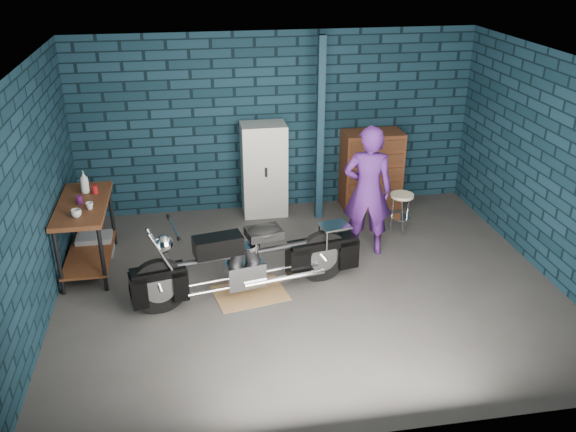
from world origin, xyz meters
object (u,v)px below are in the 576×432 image
object	(u,v)px
motorcycle	(249,255)
person	(368,191)
storage_bin	(95,245)
shop_stool	(401,214)
locker	(264,170)
workbench	(87,236)
tool_chest	(371,170)

from	to	relation	value
motorcycle	person	size ratio (longest dim) A/B	1.34
storage_bin	shop_stool	distance (m)	4.25
locker	workbench	bearing A→B (deg)	-151.82
workbench	tool_chest	distance (m)	4.33
person	storage_bin	size ratio (longest dim) A/B	3.87
person	locker	xyz separation A→B (m)	(-1.17, 1.47, -0.18)
storage_bin	shop_stool	size ratio (longest dim) A/B	0.76
locker	tool_chest	xyz separation A→B (m)	(1.68, 0.00, -0.11)
person	motorcycle	bearing A→B (deg)	40.07
storage_bin	tool_chest	bearing A→B (deg)	13.13
workbench	locker	bearing A→B (deg)	28.18
workbench	person	world-z (taller)	person
motorcycle	storage_bin	bearing A→B (deg)	134.24
workbench	shop_stool	size ratio (longest dim) A/B	2.33
motorcycle	shop_stool	xyz separation A→B (m)	(2.32, 1.28, -0.22)
locker	shop_stool	world-z (taller)	locker
motorcycle	storage_bin	distance (m)	2.38
locker	shop_stool	bearing A→B (deg)	-28.95
motorcycle	shop_stool	distance (m)	2.66
locker	shop_stool	distance (m)	2.13
storage_bin	locker	size ratio (longest dim) A/B	0.32
motorcycle	storage_bin	size ratio (longest dim) A/B	5.17
motorcycle	person	xyz separation A→B (m)	(1.66, 0.82, 0.36)
workbench	shop_stool	bearing A→B (deg)	3.98
tool_chest	shop_stool	world-z (taller)	tool_chest
motorcycle	shop_stool	size ratio (longest dim) A/B	3.93
storage_bin	tool_chest	xyz separation A→B (m)	(4.10, 0.96, 0.46)
person	shop_stool	xyz separation A→B (m)	(0.66, 0.46, -0.58)
storage_bin	person	bearing A→B (deg)	-8.18
motorcycle	tool_chest	world-z (taller)	tool_chest
locker	tool_chest	world-z (taller)	locker
motorcycle	person	world-z (taller)	person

